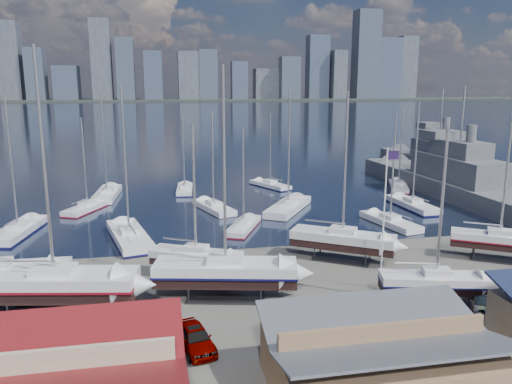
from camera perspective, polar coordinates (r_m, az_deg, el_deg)
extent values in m
plane|color=#605E59|center=(43.85, 5.11, -10.27)|extent=(1400.00, 1400.00, 0.00)
cube|color=#1A243D|center=(349.53, -9.25, 9.06)|extent=(1400.00, 600.00, 0.40)
cube|color=#2D332D|center=(609.25, -10.12, 10.32)|extent=(1400.00, 80.00, 2.20)
cube|color=#595E66|center=(628.95, -26.24, 13.27)|extent=(22.49, 24.47, 83.83)
cube|color=#3D4756|center=(615.39, -23.85, 12.23)|extent=(19.55, 21.83, 55.97)
cube|color=#475166|center=(615.66, -20.80, 11.59)|extent=(26.03, 30.49, 37.14)
cube|color=#595E66|center=(599.57, -17.26, 14.25)|extent=(21.60, 16.58, 87.63)
cube|color=#3D4756|center=(598.59, -14.69, 13.44)|extent=(19.42, 28.42, 67.60)
cube|color=#475166|center=(600.68, -11.67, 12.92)|extent=(20.24, 23.80, 54.09)
cube|color=#595E66|center=(598.57, -7.66, 13.06)|extent=(24.62, 19.72, 54.00)
cube|color=#3D4756|center=(598.58, -5.51, 13.20)|extent=(20.75, 17.93, 55.97)
cube|color=#475166|center=(601.50, -1.94, 12.63)|extent=(18.36, 16.25, 43.03)
cube|color=#595E66|center=(626.74, 1.12, 12.27)|extent=(28.49, 22.03, 35.69)
cube|color=#3D4756|center=(615.45, 3.86, 12.87)|extent=(23.34, 17.87, 49.11)
cube|color=#475166|center=(641.10, 7.03, 13.98)|extent=(25.35, 19.79, 75.95)
cube|color=#595E66|center=(642.27, 9.23, 13.09)|extent=(17.00, 27.45, 57.67)
cube|color=#3D4756|center=(656.82, 12.45, 15.06)|extent=(29.28, 24.05, 106.04)
cube|color=#475166|center=(677.80, 14.62, 13.51)|extent=(30.82, 28.37, 74.41)
cube|color=#595E66|center=(692.74, 16.86, 13.47)|extent=(21.74, 17.03, 77.48)
cube|color=maroon|center=(27.03, -24.64, -17.36)|extent=(14.70, 9.45, 1.41)
cube|color=#8C6B4C|center=(29.76, 14.20, -18.83)|extent=(12.00, 8.00, 3.00)
cube|color=slate|center=(28.78, 14.42, -15.34)|extent=(12.60, 8.40, 1.27)
cube|color=#2D2D33|center=(41.16, -21.77, -12.54)|extent=(7.06, 4.20, 0.16)
cube|color=black|center=(40.55, -21.95, -10.48)|extent=(12.35, 5.03, 0.96)
cube|color=silver|center=(40.20, -22.06, -9.20)|extent=(12.44, 5.53, 0.96)
cube|color=maroon|center=(40.36, -22.01, -9.79)|extent=(12.57, 5.58, 0.19)
cube|color=silver|center=(39.96, -22.14, -8.22)|extent=(3.33, 2.54, 0.50)
cylinder|color=#B2B2B7|center=(38.09, -23.06, 2.99)|extent=(0.22, 0.22, 16.24)
cube|color=#2D2D33|center=(44.99, -6.80, -9.61)|extent=(4.92, 3.89, 0.16)
cube|color=black|center=(44.49, -6.85, -7.88)|extent=(8.11, 5.48, 0.65)
cube|color=silver|center=(44.27, -6.87, -7.09)|extent=(8.27, 5.78, 0.65)
cube|color=silver|center=(44.09, -6.89, -6.38)|extent=(2.44, 2.15, 0.50)
cylinder|color=#B2B2B7|center=(42.74, -7.06, 0.31)|extent=(0.22, 0.22, 10.98)
cube|color=#2D2D33|center=(40.87, -3.45, -11.84)|extent=(6.64, 4.09, 0.16)
cube|color=black|center=(40.26, -3.48, -9.80)|extent=(11.53, 5.02, 0.90)
cube|color=silver|center=(39.94, -3.50, -8.60)|extent=(11.64, 5.48, 0.90)
cube|color=#0E0E47|center=(40.08, -3.49, -9.15)|extent=(11.75, 5.53, 0.18)
cube|color=silver|center=(39.70, -3.51, -7.65)|extent=(3.15, 2.44, 0.50)
cylinder|color=#B2B2B7|center=(37.88, -3.65, 2.84)|extent=(0.22, 0.22, 15.15)
cube|color=#2D2D33|center=(49.70, 9.78, -7.58)|extent=(5.92, 5.08, 0.16)
cube|color=black|center=(49.22, 9.85, -5.92)|extent=(9.56, 7.42, 0.79)
cube|color=silver|center=(48.99, 9.88, -5.04)|extent=(9.79, 7.77, 0.79)
cube|color=silver|center=(48.80, 9.91, -4.31)|extent=(2.98, 2.75, 0.50)
cylinder|color=#B2B2B7|center=(47.43, 10.18, 3.17)|extent=(0.22, 0.22, 13.37)
cube|color=#2D2D33|center=(41.71, 19.68, -12.05)|extent=(4.96, 3.18, 0.16)
cube|color=black|center=(41.16, 19.82, -10.19)|extent=(8.56, 4.00, 0.67)
cube|color=silver|center=(40.92, 19.89, -9.33)|extent=(8.65, 4.34, 0.67)
cube|color=#0E0E47|center=(41.03, 19.86, -9.73)|extent=(8.73, 4.38, 0.13)
cube|color=silver|center=(40.72, 19.95, -8.56)|extent=(2.37, 1.87, 0.50)
cylinder|color=#B2B2B7|center=(39.23, 20.50, -1.18)|extent=(0.22, 0.22, 11.24)
cube|color=#2D2D33|center=(54.36, 25.88, -6.93)|extent=(5.28, 4.46, 0.16)
cube|color=black|center=(53.93, 26.02, -5.45)|extent=(8.56, 6.48, 0.70)
cube|color=silver|center=(53.74, 26.09, -4.73)|extent=(8.76, 6.79, 0.70)
cube|color=maroon|center=(53.83, 26.06, -5.06)|extent=(8.85, 6.86, 0.14)
cube|color=silver|center=(53.58, 26.15, -4.11)|extent=(2.65, 2.43, 0.50)
cylinder|color=#B2B2B7|center=(52.42, 26.72, 1.89)|extent=(0.22, 0.22, 11.89)
cube|color=black|center=(63.20, -25.46, -4.70)|extent=(4.21, 10.96, 0.86)
cube|color=silver|center=(62.98, -25.53, -3.95)|extent=(4.65, 11.03, 0.86)
cube|color=#0E0E47|center=(63.08, -25.50, -4.30)|extent=(4.70, 11.14, 0.17)
cube|color=silver|center=(62.81, -25.59, -3.36)|extent=(2.20, 2.92, 0.50)
cylinder|color=#B2B2B7|center=(61.48, -26.17, 2.92)|extent=(0.22, 0.22, 14.43)
cube|color=black|center=(71.77, -18.67, -2.21)|extent=(5.65, 8.78, 0.70)
cube|color=silver|center=(71.61, -18.71, -1.67)|extent=(5.98, 8.94, 0.70)
cube|color=maroon|center=(71.68, -18.69, -1.92)|extent=(6.04, 9.03, 0.14)
cube|color=silver|center=(71.48, -18.74, -1.20)|extent=(2.27, 2.61, 0.50)
cylinder|color=#B2B2B7|center=(70.47, -19.04, 3.28)|extent=(0.22, 0.22, 11.80)
cube|color=black|center=(79.21, -16.62, -0.84)|extent=(3.28, 11.04, 0.87)
cube|color=silver|center=(79.03, -16.66, -0.22)|extent=(3.74, 11.07, 0.87)
cube|color=silver|center=(78.90, -16.69, 0.26)|extent=(2.00, 2.84, 0.50)
cylinder|color=#B2B2B7|center=(77.83, -17.00, 5.39)|extent=(0.22, 0.22, 14.71)
cube|color=black|center=(56.60, -14.24, -5.78)|extent=(5.33, 12.01, 0.93)
cube|color=silver|center=(56.33, -14.29, -4.87)|extent=(5.81, 12.12, 0.93)
cube|color=#0E0E47|center=(56.45, -14.27, -5.29)|extent=(5.87, 12.24, 0.19)
cube|color=silver|center=(56.13, -14.33, -4.17)|extent=(2.57, 3.29, 0.50)
cylinder|color=#B2B2B7|center=(54.55, -14.74, 3.56)|extent=(0.22, 0.22, 15.77)
cube|color=black|center=(68.26, -4.85, -2.34)|extent=(4.94, 9.48, 0.74)
cube|color=silver|center=(68.08, -4.86, -1.74)|extent=(5.31, 9.60, 0.74)
cube|color=silver|center=(67.94, -4.87, -1.23)|extent=(2.19, 2.68, 0.50)
cylinder|color=#B2B2B7|center=(66.83, -4.96, 3.79)|extent=(0.22, 0.22, 12.49)
cube|color=black|center=(80.83, -8.14, -0.15)|extent=(2.71, 8.53, 0.67)
cube|color=silver|center=(80.69, -8.15, 0.32)|extent=(3.06, 8.56, 0.67)
cube|color=#0E0E47|center=(80.75, -8.14, 0.11)|extent=(3.09, 8.64, 0.13)
cube|color=silver|center=(80.58, -8.16, 0.73)|extent=(1.58, 2.21, 0.50)
cylinder|color=#B2B2B7|center=(79.71, -8.28, 4.54)|extent=(0.22, 0.22, 11.32)
cube|color=black|center=(59.15, -1.43, -4.52)|extent=(5.25, 8.38, 0.66)
cube|color=silver|center=(58.97, -1.43, -3.90)|extent=(5.57, 8.53, 0.66)
cube|color=maroon|center=(59.05, -1.43, -4.19)|extent=(5.62, 8.61, 0.13)
cube|color=silver|center=(58.81, -1.43, -3.35)|extent=(2.13, 2.47, 0.50)
cylinder|color=#B2B2B7|center=(57.63, -1.46, 1.79)|extent=(0.22, 0.22, 11.22)
cube|color=black|center=(68.00, 3.69, -2.44)|extent=(8.44, 11.12, 0.92)
cube|color=silver|center=(67.78, 3.70, -1.69)|extent=(8.85, 11.37, 0.92)
cube|color=silver|center=(67.61, 3.71, -1.10)|extent=(3.16, 3.45, 0.50)
cylinder|color=#B2B2B7|center=(66.33, 3.80, 5.20)|extent=(0.22, 0.22, 15.45)
cube|color=black|center=(83.63, 1.62, 0.38)|extent=(5.52, 8.58, 0.68)
cube|color=silver|center=(83.50, 1.62, 0.83)|extent=(5.85, 8.73, 0.68)
cube|color=#0E0E47|center=(83.56, 1.62, 0.62)|extent=(5.91, 8.82, 0.14)
cube|color=silver|center=(83.39, 1.62, 1.23)|extent=(2.22, 2.55, 0.50)
cylinder|color=#B2B2B7|center=(82.54, 1.65, 5.00)|extent=(0.22, 0.22, 11.53)
cube|color=black|center=(63.07, 15.04, -3.92)|extent=(3.99, 9.52, 0.74)
cube|color=silver|center=(62.87, 15.07, -3.27)|extent=(4.38, 9.60, 0.74)
cube|color=silver|center=(62.72, 15.10, -2.72)|extent=(1.98, 2.58, 0.50)
cylinder|color=#B2B2B7|center=(61.51, 15.41, 2.70)|extent=(0.22, 0.22, 12.51)
cube|color=black|center=(72.71, 17.41, -1.99)|extent=(2.90, 10.23, 0.81)
cube|color=silver|center=(72.52, 17.45, -1.37)|extent=(3.33, 10.25, 0.81)
cube|color=#0E0E47|center=(72.61, 17.44, -1.65)|extent=(3.36, 10.36, 0.16)
cube|color=silver|center=(72.38, 17.49, -0.86)|extent=(1.82, 2.61, 0.50)
cylinder|color=#B2B2B7|center=(71.28, 17.82, 4.31)|extent=(0.22, 0.22, 13.67)
cube|color=black|center=(85.61, 15.93, 0.17)|extent=(5.51, 9.31, 0.73)
cube|color=silver|center=(85.47, 15.96, 0.65)|extent=(5.86, 9.46, 0.73)
cube|color=maroon|center=(85.53, 15.95, 0.43)|extent=(5.92, 9.55, 0.15)
cube|color=silver|center=(85.36, 15.99, 1.06)|extent=(2.30, 2.71, 0.50)
cylinder|color=#B2B2B7|center=(84.48, 16.22, 5.02)|extent=(0.22, 0.22, 12.38)
cube|color=#595C62|center=(82.24, 21.89, -0.19)|extent=(9.08, 48.46, 4.34)
cube|color=#595C62|center=(81.56, 22.10, 2.54)|extent=(6.65, 17.06, 3.60)
cube|color=#595C62|center=(81.17, 22.27, 4.63)|extent=(4.90, 9.78, 2.40)
cube|color=#595C62|center=(84.98, 20.51, 6.21)|extent=(5.54, 4.98, 1.20)
cylinder|color=#B2B2B7|center=(80.75, 22.56, 8.29)|extent=(0.30, 0.30, 8.00)
cube|color=#595C62|center=(109.31, 20.02, 2.73)|extent=(7.58, 38.56, 3.45)
cube|color=#595C62|center=(108.85, 20.15, 4.56)|extent=(5.41, 13.60, 3.60)
cube|color=#595C62|center=(108.54, 20.26, 6.13)|extent=(3.97, 7.80, 2.40)
cube|color=#595C62|center=(111.62, 19.25, 7.22)|extent=(4.44, 3.99, 1.20)
cylinder|color=#B2B2B7|center=(108.20, 20.46, 8.86)|extent=(0.30, 0.30, 8.00)
imported|color=gray|center=(33.55, -6.97, -16.17)|extent=(2.86, 4.90, 1.57)
imported|color=gray|center=(35.12, 6.81, -14.82)|extent=(4.89, 2.25, 1.55)
imported|color=gray|center=(36.76, 20.23, -14.40)|extent=(2.62, 5.13, 1.38)
imported|color=gray|center=(41.79, 24.48, -11.43)|extent=(3.73, 5.41, 1.45)
cylinder|color=white|center=(41.82, 14.38, -3.16)|extent=(0.12, 0.12, 11.83)
cube|color=#21123A|center=(41.01, 15.39, 4.08)|extent=(0.99, 0.05, 0.69)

